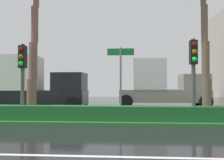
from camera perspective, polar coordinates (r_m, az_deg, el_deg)
ground_plane at (r=12.77m, az=3.75°, el=-8.57°), size 90.00×42.00×0.10m
near_lane_divider_stripe at (r=5.89m, az=3.34°, el=-17.02°), size 81.00×0.14×0.01m
median_strip at (r=11.76m, az=3.73°, el=-8.61°), size 85.50×4.00×0.15m
median_hedge at (r=10.33m, az=3.67°, el=-7.57°), size 76.50×0.70×0.60m
traffic_signal_median_left at (r=11.39m, az=-19.64°, el=2.71°), size 0.28×0.43×3.21m
traffic_signal_median_right at (r=10.59m, az=18.00°, el=3.40°), size 0.28×0.43×3.32m
street_name_sign at (r=10.33m, az=1.97°, el=1.48°), size 1.10×0.08×3.00m
box_truck_lead at (r=16.90m, az=-17.01°, el=-1.26°), size 6.40×2.64×3.46m
box_truck_following at (r=18.78m, az=11.33°, el=-1.25°), size 6.40×2.64×3.46m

